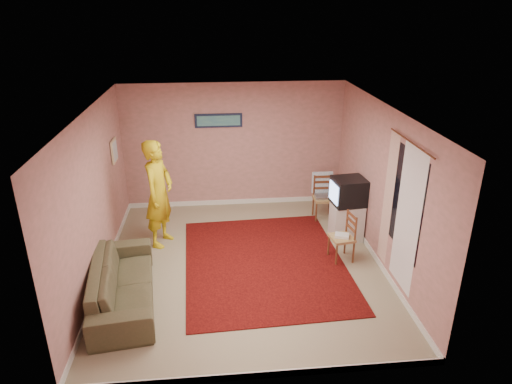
{
  "coord_description": "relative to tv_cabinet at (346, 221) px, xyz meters",
  "views": [
    {
      "loc": [
        -0.42,
        -6.52,
        4.05
      ],
      "look_at": [
        0.27,
        0.6,
        1.05
      ],
      "focal_mm": 32.0,
      "sensor_mm": 36.0,
      "label": 1
    }
  ],
  "objects": [
    {
      "name": "baseboard_front",
      "position": [
        -1.95,
        -3.26,
        -0.29
      ],
      "size": [
        4.5,
        0.02,
        0.1
      ],
      "primitive_type": "cube",
      "color": "white",
      "rests_on": "ground"
    },
    {
      "name": "baseboard_back",
      "position": [
        -1.95,
        1.72,
        -0.29
      ],
      "size": [
        4.5,
        0.02,
        0.1
      ],
      "primitive_type": "cube",
      "color": "white",
      "rests_on": "ground"
    },
    {
      "name": "ground",
      "position": [
        -1.95,
        -0.77,
        -0.34
      ],
      "size": [
        5.0,
        5.0,
        0.0
      ],
      "primitive_type": "plane",
      "color": "gray",
      "rests_on": "ground"
    },
    {
      "name": "dvd_player",
      "position": [
        -0.23,
        0.85,
        0.13
      ],
      "size": [
        0.35,
        0.25,
        0.06
      ],
      "primitive_type": "cube",
      "rotation": [
        0.0,
        0.0,
        -0.01
      ],
      "color": "#A7A6AB",
      "rests_on": "chair_a"
    },
    {
      "name": "chair_b",
      "position": [
        -0.3,
        -0.75,
        0.17
      ],
      "size": [
        0.42,
        0.43,
        0.46
      ],
      "rotation": [
        0.0,
        0.0,
        -1.41
      ],
      "color": "tan",
      "rests_on": "ground"
    },
    {
      "name": "wall_right",
      "position": [
        0.3,
        -0.77,
        0.96
      ],
      "size": [
        0.02,
        5.0,
        2.6
      ],
      "primitive_type": "cube",
      "color": "tan",
      "rests_on": "ground"
    },
    {
      "name": "curtain_floral",
      "position": [
        0.26,
        -1.12,
        0.91
      ],
      "size": [
        0.01,
        0.35,
        2.1
      ],
      "primitive_type": "cube",
      "color": "#F2E2CE",
      "rests_on": "wall_right"
    },
    {
      "name": "wall_front",
      "position": [
        -1.95,
        -3.27,
        0.96
      ],
      "size": [
        4.5,
        0.02,
        2.6
      ],
      "primitive_type": "cube",
      "color": "tan",
      "rests_on": "ground"
    },
    {
      "name": "window",
      "position": [
        0.29,
        -1.67,
        1.11
      ],
      "size": [
        0.01,
        1.1,
        1.5
      ],
      "primitive_type": "cube",
      "color": "black",
      "rests_on": "wall_right"
    },
    {
      "name": "person",
      "position": [
        -3.35,
        0.14,
        0.62
      ],
      "size": [
        0.68,
        0.82,
        1.93
      ],
      "primitive_type": "imported",
      "rotation": [
        0.0,
        0.0,
        1.2
      ],
      "color": "gold",
      "rests_on": "ground"
    },
    {
      "name": "ceiling",
      "position": [
        -1.95,
        -0.77,
        2.26
      ],
      "size": [
        4.5,
        5.0,
        0.02
      ],
      "primitive_type": "cube",
      "color": "white",
      "rests_on": "wall_back"
    },
    {
      "name": "crt_tv",
      "position": [
        -0.01,
        -0.0,
        0.58
      ],
      "size": [
        0.62,
        0.56,
        0.49
      ],
      "rotation": [
        0.0,
        0.0,
        0.11
      ],
      "color": "black",
      "rests_on": "tv_cabinet"
    },
    {
      "name": "wall_left",
      "position": [
        -4.2,
        -0.77,
        0.96
      ],
      "size": [
        0.02,
        5.0,
        2.6
      ],
      "primitive_type": "cube",
      "color": "tan",
      "rests_on": "ground"
    },
    {
      "name": "wall_back",
      "position": [
        -1.95,
        1.73,
        0.96
      ],
      "size": [
        4.5,
        0.02,
        2.6
      ],
      "primitive_type": "cube",
      "color": "tan",
      "rests_on": "ground"
    },
    {
      "name": "picture_back",
      "position": [
        -2.25,
        1.7,
        1.51
      ],
      "size": [
        0.95,
        0.04,
        0.28
      ],
      "color": "#121932",
      "rests_on": "wall_back"
    },
    {
      "name": "baseboard_right",
      "position": [
        0.29,
        -0.77,
        -0.29
      ],
      "size": [
        0.02,
        5.0,
        0.1
      ],
      "primitive_type": "cube",
      "color": "white",
      "rests_on": "ground"
    },
    {
      "name": "blue_throw",
      "position": [
        -0.23,
        1.04,
        0.36
      ],
      "size": [
        0.41,
        0.05,
        0.43
      ],
      "primitive_type": "cube",
      "color": "#86B7DC",
      "rests_on": "chair_a"
    },
    {
      "name": "tv_cabinet",
      "position": [
        0.0,
        0.0,
        0.0
      ],
      "size": [
        0.54,
        0.49,
        0.68
      ],
      "primitive_type": "cube",
      "color": "silver",
      "rests_on": "ground"
    },
    {
      "name": "game_console",
      "position": [
        -0.3,
        -0.75,
        0.11
      ],
      "size": [
        0.27,
        0.23,
        0.05
      ],
      "primitive_type": "cube",
      "rotation": [
        0.0,
        0.0,
        -0.33
      ],
      "color": "silver",
      "rests_on": "chair_b"
    },
    {
      "name": "picture_left",
      "position": [
        -4.17,
        0.83,
        1.21
      ],
      "size": [
        0.04,
        0.38,
        0.42
      ],
      "color": "beige",
      "rests_on": "wall_left"
    },
    {
      "name": "baseboard_left",
      "position": [
        -4.19,
        -0.77,
        -0.29
      ],
      "size": [
        0.02,
        5.0,
        0.1
      ],
      "primitive_type": "cube",
      "color": "white",
      "rests_on": "ground"
    },
    {
      "name": "curtain_rod",
      "position": [
        0.25,
        -1.67,
        1.98
      ],
      "size": [
        0.02,
        1.4,
        0.02
      ],
      "primitive_type": "cylinder",
      "rotation": [
        1.57,
        0.0,
        0.0
      ],
      "color": "brown",
      "rests_on": "wall_right"
    },
    {
      "name": "area_rug",
      "position": [
        -1.59,
        -0.75,
        -0.33
      ],
      "size": [
        2.75,
        3.37,
        0.02
      ],
      "primitive_type": "cube",
      "rotation": [
        0.0,
        0.0,
        0.04
      ],
      "color": "black",
      "rests_on": "ground"
    },
    {
      "name": "chair_a",
      "position": [
        -0.23,
        0.85,
        0.19
      ],
      "size": [
        0.4,
        0.38,
        0.47
      ],
      "rotation": [
        0.0,
        0.0,
        -0.02
      ],
      "color": "tan",
      "rests_on": "ground"
    },
    {
      "name": "curtain_sheer",
      "position": [
        0.28,
        -1.82,
        0.91
      ],
      "size": [
        0.01,
        0.75,
        2.1
      ],
      "primitive_type": "cube",
      "color": "white",
      "rests_on": "wall_right"
    },
    {
      "name": "sofa",
      "position": [
        -3.75,
        -1.58,
        -0.03
      ],
      "size": [
        1.11,
        2.24,
        0.63
      ],
      "primitive_type": "imported",
      "rotation": [
        0.0,
        0.0,
        1.7
      ],
      "color": "#4B432D",
      "rests_on": "ground"
    }
  ]
}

